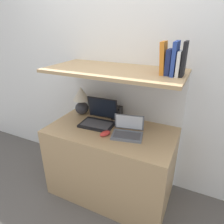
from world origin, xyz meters
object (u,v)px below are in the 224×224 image
object	(u,v)px
laptop_small	(128,131)
router_box	(117,113)
table_lamp	(81,99)
computer_mouse	(105,133)
book_white	(179,63)
book_orange	(163,58)
laptop_large	(99,119)
book_blue	(175,58)
book_navy	(169,62)
book_black	(184,59)

from	to	relation	value
laptop_small	router_box	xyz separation A→B (m)	(-0.23, 0.26, 0.03)
table_lamp	computer_mouse	size ratio (longest dim) A/B	2.42
table_lamp	router_box	bearing A→B (deg)	6.47
book_white	computer_mouse	bearing A→B (deg)	-160.59
router_box	book_orange	xyz separation A→B (m)	(0.46, -0.17, 0.61)
laptop_large	router_box	world-z (taller)	laptop_large
table_lamp	book_blue	bearing A→B (deg)	-7.43
laptop_large	book_blue	bearing A→B (deg)	0.38
router_box	laptop_large	bearing A→B (deg)	-124.29
computer_mouse	book_white	size ratio (longest dim) A/B	0.70
computer_mouse	book_navy	world-z (taller)	book_navy
router_box	book_navy	bearing A→B (deg)	-18.64
computer_mouse	book_blue	distance (m)	0.85
book_white	book_navy	bearing A→B (deg)	-180.00
book_navy	book_orange	distance (m)	0.05
laptop_small	book_white	distance (m)	0.71
laptop_small	computer_mouse	world-z (taller)	laptop_small
laptop_large	book_white	bearing A→B (deg)	0.36
table_lamp	computer_mouse	xyz separation A→B (m)	(0.44, -0.31, -0.15)
computer_mouse	book_orange	xyz separation A→B (m)	(0.41, 0.19, 0.66)
table_lamp	book_orange	world-z (taller)	book_orange
laptop_small	laptop_large	bearing A→B (deg)	165.10
book_white	book_blue	size ratio (longest dim) A/B	0.74
laptop_large	laptop_small	xyz separation A→B (m)	(0.34, -0.09, -0.02)
router_box	book_white	bearing A→B (deg)	-16.31
laptop_small	book_navy	distance (m)	0.68
laptop_large	book_white	world-z (taller)	book_white
router_box	book_black	world-z (taller)	book_black
book_blue	book_navy	bearing A→B (deg)	180.00
table_lamp	book_blue	distance (m)	1.08
laptop_large	router_box	bearing A→B (deg)	55.71
table_lamp	book_navy	distance (m)	1.03
computer_mouse	table_lamp	bearing A→B (deg)	145.09
book_white	table_lamp	bearing A→B (deg)	172.84
router_box	book_orange	size ratio (longest dim) A/B	0.56
book_navy	book_orange	bearing A→B (deg)	180.00
book_blue	book_orange	size ratio (longest dim) A/B	1.01
book_black	book_navy	xyz separation A→B (m)	(-0.11, 0.00, -0.03)
book_navy	table_lamp	bearing A→B (deg)	172.24
book_navy	book_orange	world-z (taller)	book_orange
router_box	book_orange	distance (m)	0.78
laptop_large	book_navy	bearing A→B (deg)	0.41
laptop_small	book_black	xyz separation A→B (m)	(0.38, 0.10, 0.65)
laptop_large	book_navy	distance (m)	0.86
router_box	computer_mouse	bearing A→B (deg)	-83.10
computer_mouse	book_blue	world-z (taller)	book_blue
book_white	book_navy	distance (m)	0.08
table_lamp	laptop_small	bearing A→B (deg)	-19.21
book_blue	book_navy	world-z (taller)	book_blue
table_lamp	router_box	world-z (taller)	table_lamp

